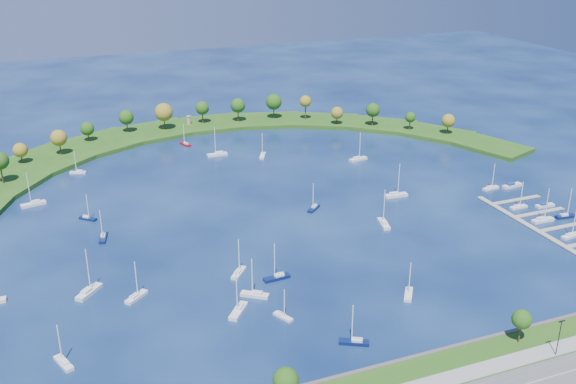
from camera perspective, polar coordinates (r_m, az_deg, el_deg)
name	(u,v)px	position (r m, az deg, el deg)	size (l,w,h in m)	color
ground	(281,208)	(254.57, -0.63, -1.39)	(700.00, 700.00, 0.00)	#07153E
breakwater	(139,179)	(287.40, -12.84, 1.09)	(286.74, 247.64, 2.00)	#214C14
breakwater_trees	(186,124)	(328.78, -8.87, 5.83)	(242.27, 92.21, 14.07)	#382314
harbor_tower	(189,120)	(358.59, -8.62, 6.20)	(2.60, 2.60, 4.51)	gray
dock_system	(569,236)	(251.80, 23.19, -3.51)	(24.28, 82.00, 1.60)	gray
moored_boat_0	(384,223)	(242.31, 8.32, -2.67)	(4.66, 9.60, 13.60)	silver
moored_boat_1	(136,296)	(200.18, -13.05, -8.78)	(7.63, 6.91, 11.85)	silver
moored_boat_2	(64,362)	(178.26, -18.91, -13.78)	(4.65, 7.97, 11.31)	silver
moored_boat_3	(88,218)	(255.41, -17.01, -2.13)	(6.41, 6.07, 10.15)	#0A1744
moored_boat_4	(277,277)	(204.90, -0.97, -7.36)	(8.62, 3.03, 12.44)	#0A1744
moored_boat_5	(103,237)	(238.43, -15.77, -3.77)	(3.92, 8.06, 11.42)	#0A1744
moored_boat_6	(239,272)	(208.11, -4.31, -6.93)	(6.80, 7.69, 11.84)	silver
moored_boat_7	(78,172)	(303.82, -17.78, 1.70)	(7.23, 4.10, 10.25)	silver
moored_boat_8	(409,293)	(199.77, 10.43, -8.62)	(6.25, 7.58, 11.39)	silver
moored_boat_9	(217,154)	(313.51, -6.15, 3.33)	(9.67, 2.73, 14.21)	silver
moored_boat_10	(89,291)	(206.11, -16.92, -8.22)	(8.77, 9.09, 14.51)	silver
moored_boat_11	(314,207)	(252.90, 2.24, -1.35)	(7.02, 6.58, 11.06)	#0A1744
moored_boat_12	(33,203)	(274.98, -21.24, -0.91)	(9.79, 4.61, 13.88)	silver
moored_boat_13	(354,341)	(177.20, 5.78, -12.75)	(8.05, 5.79, 11.71)	#0A1744
moored_boat_14	(396,194)	(268.07, 9.35, -0.21)	(9.70, 3.34, 14.02)	silver
moored_boat_15	(358,158)	(307.32, 6.10, 2.93)	(9.31, 4.09, 13.23)	silver
moored_boat_16	(283,315)	(186.53, -0.44, -10.66)	(4.31, 6.44, 9.25)	silver
moored_boat_18	(185,144)	(330.77, -8.92, 4.18)	(4.59, 7.55, 10.75)	maroon
moored_boat_19	(263,155)	(310.82, -2.22, 3.26)	(5.53, 8.10, 11.67)	silver
moored_boat_20	(238,310)	(189.27, -4.32, -10.15)	(7.76, 8.85, 13.57)	silver
moored_boat_21	(255,294)	(196.39, -2.89, -8.82)	(8.27, 6.81, 12.43)	silver
docked_boat_4	(571,235)	(251.34, 23.35, -3.45)	(8.02, 3.36, 11.43)	silver
docked_boat_6	(543,219)	(260.24, 21.25, -2.23)	(8.95, 2.54, 13.13)	silver
docked_boat_7	(566,215)	(267.00, 22.97, -1.89)	(8.16, 3.11, 11.71)	#0A1744
docked_boat_8	(519,206)	(269.16, 19.39, -1.17)	(7.48, 2.35, 10.89)	silver
docked_boat_9	(545,205)	(274.21, 21.40, -1.09)	(7.93, 2.57, 1.60)	silver
docked_boat_10	(491,187)	(284.64, 17.20, 0.39)	(7.75, 3.05, 11.09)	silver
docked_boat_11	(512,185)	(290.00, 18.88, 0.55)	(9.62, 3.81, 1.91)	silver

